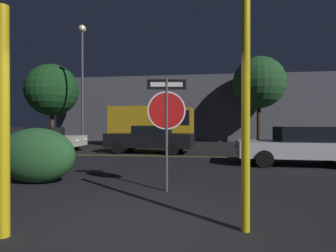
% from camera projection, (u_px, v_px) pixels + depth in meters
% --- Properties ---
extents(ground_plane, '(260.00, 260.00, 0.00)m').
position_uv_depth(ground_plane, '(132.00, 227.00, 3.79)').
color(ground_plane, black).
extents(road_center_stripe, '(38.95, 0.12, 0.01)m').
position_uv_depth(road_center_stripe, '(181.00, 156.00, 12.00)').
color(road_center_stripe, gold).
rests_on(road_center_stripe, ground_plane).
extents(stop_sign, '(0.86, 0.15, 2.48)m').
position_uv_depth(stop_sign, '(167.00, 112.00, 5.77)').
color(stop_sign, '#4C4C51').
rests_on(stop_sign, ground_plane).
extents(yellow_pole_left, '(0.15, 0.15, 3.04)m').
position_uv_depth(yellow_pole_left, '(4.00, 121.00, 3.44)').
color(yellow_pole_left, yellow).
rests_on(yellow_pole_left, ground_plane).
extents(yellow_pole_right, '(0.12, 0.12, 3.22)m').
position_uv_depth(yellow_pole_right, '(246.00, 115.00, 3.61)').
color(yellow_pole_right, yellow).
rests_on(yellow_pole_right, ground_plane).
extents(hedge_bush_1, '(2.03, 1.05, 1.39)m').
position_uv_depth(hedge_bush_1, '(37.00, 155.00, 6.61)').
color(hedge_bush_1, '#285B2D').
rests_on(hedge_bush_1, ground_plane).
extents(passing_car_1, '(4.10, 1.96, 1.31)m').
position_uv_depth(passing_car_1, '(47.00, 139.00, 14.49)').
color(passing_car_1, silver).
rests_on(passing_car_1, ground_plane).
extents(passing_car_2, '(4.67, 2.22, 1.41)m').
position_uv_depth(passing_car_2, '(150.00, 139.00, 13.63)').
color(passing_car_2, black).
rests_on(passing_car_2, ground_plane).
extents(passing_car_3, '(4.45, 2.10, 1.39)m').
position_uv_depth(passing_car_3, '(299.00, 146.00, 9.52)').
color(passing_car_3, silver).
rests_on(passing_car_3, ground_plane).
extents(delivery_truck, '(5.78, 2.63, 2.71)m').
position_uv_depth(delivery_truck, '(154.00, 123.00, 18.22)').
color(delivery_truck, gold).
rests_on(delivery_truck, ground_plane).
extents(street_lamp, '(0.52, 0.52, 8.39)m').
position_uv_depth(street_lamp, '(82.00, 64.00, 18.23)').
color(street_lamp, '#4C4C51').
rests_on(street_lamp, ground_plane).
extents(tree_0, '(4.18, 4.18, 6.35)m').
position_uv_depth(tree_0, '(52.00, 90.00, 21.28)').
color(tree_0, '#422D1E').
rests_on(tree_0, ground_plane).
extents(tree_1, '(3.95, 3.95, 6.65)m').
position_uv_depth(tree_1, '(259.00, 83.00, 20.03)').
color(tree_1, '#422D1E').
rests_on(tree_1, ground_plane).
extents(building_backdrop, '(26.62, 4.24, 5.76)m').
position_uv_depth(building_backdrop, '(201.00, 109.00, 24.60)').
color(building_backdrop, '#4C4C56').
rests_on(building_backdrop, ground_plane).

